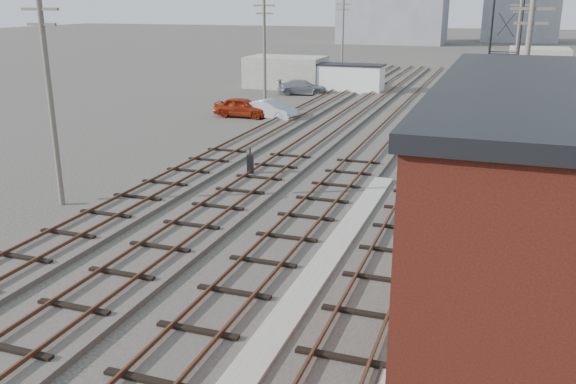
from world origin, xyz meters
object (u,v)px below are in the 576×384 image
at_px(car_grey, 302,87).
at_px(switch_stand, 250,164).
at_px(car_red, 243,107).
at_px(site_trailer, 351,78).
at_px(car_silver, 271,110).

bearing_deg(car_grey, switch_stand, 179.46).
xyz_separation_m(switch_stand, car_grey, (-6.46, 28.65, 0.04)).
xyz_separation_m(switch_stand, car_red, (-7.17, 15.63, 0.11)).
xyz_separation_m(site_trailer, car_red, (-4.71, -16.32, -0.62)).
relative_size(switch_stand, car_grey, 0.29).
height_order(site_trailer, car_grey, site_trailer).
height_order(car_silver, car_grey, car_silver).
height_order(switch_stand, car_grey, switch_stand).
height_order(car_red, car_grey, car_red).
distance_m(car_red, car_silver, 2.40).
height_order(switch_stand, car_silver, switch_stand).
xyz_separation_m(switch_stand, site_trailer, (-2.46, 31.95, 0.73)).
height_order(switch_stand, site_trailer, site_trailer).
distance_m(switch_stand, car_grey, 29.37).
relative_size(site_trailer, car_red, 1.45).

